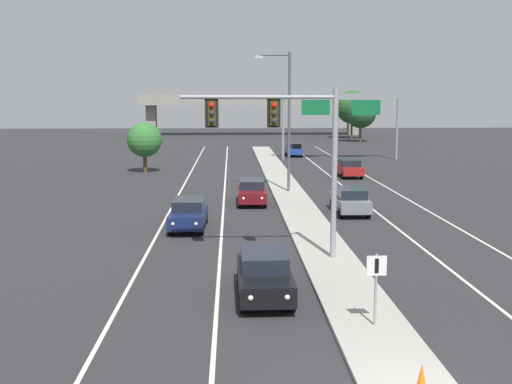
{
  "coord_description": "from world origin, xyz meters",
  "views": [
    {
      "loc": [
        -4.19,
        -12.42,
        6.9
      ],
      "look_at": [
        -3.2,
        11.38,
        3.2
      ],
      "focal_mm": 42.4,
      "sensor_mm": 36.0,
      "label": 1
    }
  ],
  "objects_px": {
    "median_sign_post": "(376,279)",
    "tree_far_right_c": "(361,113)",
    "overhead_signal_mast": "(287,138)",
    "car_oncoming_navy": "(189,213)",
    "car_oncoming_black": "(264,274)",
    "car_receding_red": "(349,168)",
    "highway_sign_gantry": "(341,105)",
    "traffic_cone_median_nose": "(422,379)",
    "tree_far_right_a": "(352,107)",
    "car_oncoming_darkred": "(252,191)",
    "car_receding_grey": "(350,200)",
    "car_receding_blue": "(294,149)",
    "tree_far_left_c": "(144,140)",
    "street_lamp_median": "(286,114)"
  },
  "relations": [
    {
      "from": "traffic_cone_median_nose",
      "to": "tree_far_left_c",
      "type": "distance_m",
      "value": 45.76
    },
    {
      "from": "traffic_cone_median_nose",
      "to": "overhead_signal_mast",
      "type": "bearing_deg",
      "value": 99.46
    },
    {
      "from": "car_receding_red",
      "to": "highway_sign_gantry",
      "type": "xyz_separation_m",
      "value": [
        1.95,
        15.33,
        5.34
      ]
    },
    {
      "from": "median_sign_post",
      "to": "overhead_signal_mast",
      "type": "bearing_deg",
      "value": 103.97
    },
    {
      "from": "overhead_signal_mast",
      "to": "tree_far_left_c",
      "type": "bearing_deg",
      "value": 108.12
    },
    {
      "from": "car_receding_red",
      "to": "tree_far_right_c",
      "type": "height_order",
      "value": "tree_far_right_c"
    },
    {
      "from": "car_oncoming_navy",
      "to": "tree_far_left_c",
      "type": "height_order",
      "value": "tree_far_left_c"
    },
    {
      "from": "street_lamp_median",
      "to": "car_receding_grey",
      "type": "xyz_separation_m",
      "value": [
        3.17,
        -8.19,
        -4.97
      ]
    },
    {
      "from": "car_oncoming_darkred",
      "to": "car_receding_red",
      "type": "relative_size",
      "value": 1.0
    },
    {
      "from": "car_oncoming_black",
      "to": "median_sign_post",
      "type": "bearing_deg",
      "value": -45.63
    },
    {
      "from": "car_oncoming_darkred",
      "to": "tree_far_right_c",
      "type": "xyz_separation_m",
      "value": [
        19.34,
        56.7,
        3.83
      ]
    },
    {
      "from": "overhead_signal_mast",
      "to": "street_lamp_median",
      "type": "distance_m",
      "value": 18.9
    },
    {
      "from": "median_sign_post",
      "to": "tree_far_right_a",
      "type": "distance_m",
      "value": 88.9
    },
    {
      "from": "car_receding_blue",
      "to": "tree_far_right_a",
      "type": "xyz_separation_m",
      "value": [
        13.39,
        31.85,
        4.59
      ]
    },
    {
      "from": "car_oncoming_navy",
      "to": "traffic_cone_median_nose",
      "type": "height_order",
      "value": "car_oncoming_navy"
    },
    {
      "from": "car_receding_grey",
      "to": "traffic_cone_median_nose",
      "type": "distance_m",
      "value": 22.96
    },
    {
      "from": "tree_far_right_c",
      "to": "traffic_cone_median_nose",
      "type": "bearing_deg",
      "value": -101.11
    },
    {
      "from": "traffic_cone_median_nose",
      "to": "tree_far_left_c",
      "type": "height_order",
      "value": "tree_far_left_c"
    },
    {
      "from": "overhead_signal_mast",
      "to": "tree_far_left_c",
      "type": "distance_m",
      "value": 33.54
    },
    {
      "from": "tree_far_right_a",
      "to": "tree_far_left_c",
      "type": "xyz_separation_m",
      "value": [
        -29.04,
        -47.55,
        -2.34
      ]
    },
    {
      "from": "overhead_signal_mast",
      "to": "traffic_cone_median_nose",
      "type": "xyz_separation_m",
      "value": [
        2.03,
        -12.16,
        -4.77
      ]
    },
    {
      "from": "car_oncoming_navy",
      "to": "car_receding_grey",
      "type": "height_order",
      "value": "same"
    },
    {
      "from": "car_oncoming_darkred",
      "to": "tree_far_right_a",
      "type": "height_order",
      "value": "tree_far_right_a"
    },
    {
      "from": "overhead_signal_mast",
      "to": "car_oncoming_black",
      "type": "distance_m",
      "value": 6.56
    },
    {
      "from": "car_oncoming_black",
      "to": "tree_far_left_c",
      "type": "bearing_deg",
      "value": 104.18
    },
    {
      "from": "street_lamp_median",
      "to": "tree_far_right_a",
      "type": "height_order",
      "value": "street_lamp_median"
    },
    {
      "from": "car_receding_grey",
      "to": "median_sign_post",
      "type": "bearing_deg",
      "value": -98.83
    },
    {
      "from": "street_lamp_median",
      "to": "car_oncoming_navy",
      "type": "xyz_separation_m",
      "value": [
        -6.28,
        -12.08,
        -4.97
      ]
    },
    {
      "from": "highway_sign_gantry",
      "to": "tree_far_right_a",
      "type": "height_order",
      "value": "tree_far_right_a"
    },
    {
      "from": "car_receding_grey",
      "to": "tree_far_right_a",
      "type": "bearing_deg",
      "value": 78.65
    },
    {
      "from": "median_sign_post",
      "to": "highway_sign_gantry",
      "type": "height_order",
      "value": "highway_sign_gantry"
    },
    {
      "from": "street_lamp_median",
      "to": "traffic_cone_median_nose",
      "type": "height_order",
      "value": "street_lamp_median"
    },
    {
      "from": "overhead_signal_mast",
      "to": "car_receding_red",
      "type": "relative_size",
      "value": 1.6
    },
    {
      "from": "car_oncoming_black",
      "to": "car_receding_red",
      "type": "distance_m",
      "value": 33.72
    },
    {
      "from": "car_oncoming_black",
      "to": "tree_far_right_a",
      "type": "bearing_deg",
      "value": 76.72
    },
    {
      "from": "overhead_signal_mast",
      "to": "car_oncoming_navy",
      "type": "xyz_separation_m",
      "value": [
        -4.61,
        6.74,
        -4.46
      ]
    },
    {
      "from": "car_oncoming_navy",
      "to": "tree_far_left_c",
      "type": "relative_size",
      "value": 0.96
    },
    {
      "from": "median_sign_post",
      "to": "tree_far_right_c",
      "type": "xyz_separation_m",
      "value": [
        16.4,
        78.94,
        3.06
      ]
    },
    {
      "from": "car_receding_grey",
      "to": "car_oncoming_navy",
      "type": "bearing_deg",
      "value": -157.63
    },
    {
      "from": "street_lamp_median",
      "to": "car_oncoming_darkred",
      "type": "xyz_separation_m",
      "value": [
        -2.64,
        -4.47,
        -4.97
      ]
    },
    {
      "from": "street_lamp_median",
      "to": "car_oncoming_darkred",
      "type": "bearing_deg",
      "value": -120.6
    },
    {
      "from": "car_receding_grey",
      "to": "car_receding_red",
      "type": "distance_m",
      "value": 17.44
    },
    {
      "from": "median_sign_post",
      "to": "car_oncoming_navy",
      "type": "distance_m",
      "value": 16.05
    },
    {
      "from": "median_sign_post",
      "to": "car_oncoming_black",
      "type": "height_order",
      "value": "median_sign_post"
    },
    {
      "from": "overhead_signal_mast",
      "to": "car_receding_blue",
      "type": "xyz_separation_m",
      "value": [
        5.24,
        47.51,
        -4.46
      ]
    },
    {
      "from": "traffic_cone_median_nose",
      "to": "highway_sign_gantry",
      "type": "xyz_separation_m",
      "value": [
        8.03,
        55.24,
        5.66
      ]
    },
    {
      "from": "car_oncoming_black",
      "to": "car_oncoming_navy",
      "type": "xyz_separation_m",
      "value": [
        -3.42,
        11.4,
        0.0
      ]
    },
    {
      "from": "car_receding_grey",
      "to": "tree_far_right_c",
      "type": "xyz_separation_m",
      "value": [
        13.53,
        60.43,
        3.83
      ]
    },
    {
      "from": "car_oncoming_black",
      "to": "tree_far_left_c",
      "type": "relative_size",
      "value": 0.95
    },
    {
      "from": "car_oncoming_black",
      "to": "street_lamp_median",
      "type": "bearing_deg",
      "value": 83.04
    }
  ]
}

